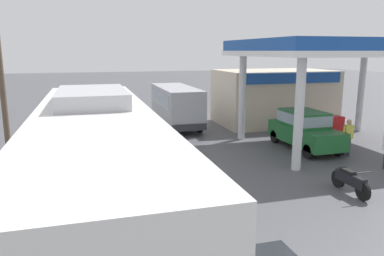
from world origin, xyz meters
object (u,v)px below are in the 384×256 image
motorcycle_parked_forecourt (350,181)px  car_at_pump (304,128)px  minibus_opposing_lane (176,103)px  coach_bus_main (97,181)px  pedestrian_by_shop (348,136)px

motorcycle_parked_forecourt → car_at_pump: bearing=72.3°
minibus_opposing_lane → motorcycle_parked_forecourt: 12.60m
coach_bus_main → minibus_opposing_lane: 14.52m
car_at_pump → motorcycle_parked_forecourt: 5.74m
coach_bus_main → pedestrian_by_shop: size_ratio=6.65×
coach_bus_main → pedestrian_by_shop: bearing=25.3°
minibus_opposing_lane → motorcycle_parked_forecourt: (2.88, -12.22, -1.03)m
minibus_opposing_lane → pedestrian_by_shop: minibus_opposing_lane is taller
car_at_pump → pedestrian_by_shop: 2.02m
pedestrian_by_shop → motorcycle_parked_forecourt: bearing=-127.3°
minibus_opposing_lane → car_at_pump: bearing=-55.7°
pedestrian_by_shop → car_at_pump: bearing=123.8°
coach_bus_main → motorcycle_parked_forecourt: (8.01, 1.36, -1.28)m
coach_bus_main → pedestrian_by_shop: coach_bus_main is taller
coach_bus_main → car_at_pump: 11.91m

